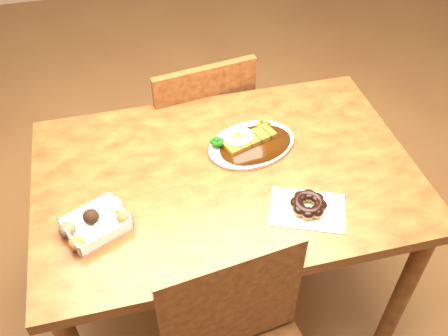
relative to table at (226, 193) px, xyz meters
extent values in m
plane|color=brown|center=(0.00, 0.00, -0.65)|extent=(6.00, 6.00, 0.00)
cube|color=#431D0D|center=(0.00, 0.00, 0.08)|extent=(1.20, 0.80, 0.04)
cylinder|color=#431D0D|center=(0.54, -0.34, -0.30)|extent=(0.06, 0.06, 0.71)
cylinder|color=#431D0D|center=(-0.54, 0.34, -0.30)|extent=(0.06, 0.06, 0.71)
cylinder|color=#431D0D|center=(0.54, 0.34, -0.30)|extent=(0.06, 0.06, 0.71)
cube|color=#431D0D|center=(0.00, 0.60, -0.22)|extent=(0.48, 0.48, 0.04)
cylinder|color=#431D0D|center=(0.14, 0.79, -0.45)|extent=(0.04, 0.04, 0.41)
cylinder|color=#431D0D|center=(-0.20, 0.74, -0.45)|extent=(0.04, 0.04, 0.41)
cylinder|color=#431D0D|center=(0.19, 0.46, -0.45)|extent=(0.04, 0.04, 0.41)
cylinder|color=#431D0D|center=(-0.15, 0.41, -0.45)|extent=(0.04, 0.04, 0.41)
cube|color=#431D0D|center=(0.02, 0.41, 0.02)|extent=(0.40, 0.09, 0.40)
cube|color=#431D0D|center=(-0.09, -0.41, 0.02)|extent=(0.40, 0.08, 0.40)
ellipsoid|color=white|center=(0.11, 0.10, 0.11)|extent=(0.34, 0.28, 0.01)
ellipsoid|color=black|center=(0.12, 0.08, 0.11)|extent=(0.29, 0.24, 0.01)
cube|color=#6B380C|center=(0.10, 0.10, 0.12)|extent=(0.19, 0.12, 0.02)
ellipsoid|color=white|center=(0.07, 0.11, 0.14)|extent=(0.12, 0.11, 0.01)
ellipsoid|color=#FFB214|center=(0.07, 0.11, 0.14)|extent=(0.03, 0.03, 0.02)
cube|color=white|center=(-0.41, -0.14, 0.12)|extent=(0.20, 0.19, 0.04)
ellipsoid|color=brown|center=(-0.47, -0.19, 0.13)|extent=(0.05, 0.05, 0.04)
ellipsoid|color=beige|center=(-0.40, -0.16, 0.13)|extent=(0.05, 0.05, 0.04)
ellipsoid|color=brown|center=(-0.33, -0.13, 0.13)|extent=(0.05, 0.05, 0.04)
ellipsoid|color=black|center=(-0.49, -0.14, 0.13)|extent=(0.05, 0.05, 0.04)
ellipsoid|color=black|center=(-0.42, -0.11, 0.13)|extent=(0.05, 0.05, 0.04)
ellipsoid|color=beige|center=(-0.36, -0.08, 0.13)|extent=(0.05, 0.05, 0.04)
cube|color=silver|center=(0.19, -0.21, 0.10)|extent=(0.26, 0.22, 0.00)
torus|color=olive|center=(0.19, -0.21, 0.12)|extent=(0.14, 0.14, 0.03)
torus|color=black|center=(0.19, -0.21, 0.13)|extent=(0.12, 0.12, 0.02)
camera|label=1|loc=(-0.28, -1.08, 1.21)|focal=40.00mm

